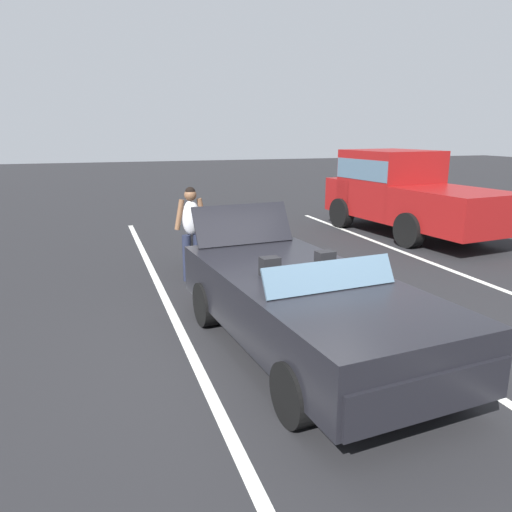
{
  "coord_description": "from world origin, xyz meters",
  "views": [
    {
      "loc": [
        4.93,
        -2.28,
        2.56
      ],
      "look_at": [
        -1.81,
        -0.0,
        0.75
      ],
      "focal_mm": 34.33,
      "sensor_mm": 36.0,
      "label": 1
    }
  ],
  "objects_px": {
    "suitcase_medium_bright": "(224,255)",
    "traveler_person": "(191,228)",
    "parked_pickup_truck_near": "(402,191)",
    "suitcase_large_black": "(199,248)",
    "suitcase_small_carryon": "(255,247)",
    "convertible_car": "(314,311)"
  },
  "relations": [
    {
      "from": "suitcase_medium_bright",
      "to": "traveler_person",
      "type": "height_order",
      "value": "traveler_person"
    },
    {
      "from": "traveler_person",
      "to": "parked_pickup_truck_near",
      "type": "xyz_separation_m",
      "value": [
        -2.37,
        5.91,
        0.18
      ]
    },
    {
      "from": "suitcase_large_black",
      "to": "suitcase_small_carryon",
      "type": "bearing_deg",
      "value": -179.07
    },
    {
      "from": "convertible_car",
      "to": "suitcase_medium_bright",
      "type": "relative_size",
      "value": 4.93
    },
    {
      "from": "convertible_car",
      "to": "suitcase_small_carryon",
      "type": "xyz_separation_m",
      "value": [
        -4.59,
        0.83,
        -0.34
      ]
    },
    {
      "from": "convertible_car",
      "to": "suitcase_small_carryon",
      "type": "relative_size",
      "value": 6.21
    },
    {
      "from": "convertible_car",
      "to": "suitcase_large_black",
      "type": "relative_size",
      "value": 4.17
    },
    {
      "from": "suitcase_large_black",
      "to": "traveler_person",
      "type": "xyz_separation_m",
      "value": [
        0.88,
        -0.3,
        0.56
      ]
    },
    {
      "from": "suitcase_medium_bright",
      "to": "parked_pickup_truck_near",
      "type": "distance_m",
      "value": 5.65
    },
    {
      "from": "suitcase_small_carryon",
      "to": "parked_pickup_truck_near",
      "type": "relative_size",
      "value": 0.13
    },
    {
      "from": "suitcase_large_black",
      "to": "traveler_person",
      "type": "bearing_deg",
      "value": 63.59
    },
    {
      "from": "suitcase_medium_bright",
      "to": "suitcase_small_carryon",
      "type": "bearing_deg",
      "value": 82.82
    },
    {
      "from": "suitcase_large_black",
      "to": "parked_pickup_truck_near",
      "type": "height_order",
      "value": "parked_pickup_truck_near"
    },
    {
      "from": "suitcase_small_carryon",
      "to": "parked_pickup_truck_near",
      "type": "xyz_separation_m",
      "value": [
        -1.31,
        4.39,
        0.86
      ]
    },
    {
      "from": "suitcase_large_black",
      "to": "suitcase_medium_bright",
      "type": "height_order",
      "value": "suitcase_large_black"
    },
    {
      "from": "convertible_car",
      "to": "suitcase_small_carryon",
      "type": "bearing_deg",
      "value": 164.9
    },
    {
      "from": "suitcase_medium_bright",
      "to": "parked_pickup_truck_near",
      "type": "relative_size",
      "value": 0.17
    },
    {
      "from": "convertible_car",
      "to": "suitcase_medium_bright",
      "type": "xyz_separation_m",
      "value": [
        -3.93,
        -0.01,
        -0.28
      ]
    },
    {
      "from": "convertible_car",
      "to": "parked_pickup_truck_near",
      "type": "distance_m",
      "value": 7.9
    },
    {
      "from": "suitcase_small_carryon",
      "to": "parked_pickup_truck_near",
      "type": "distance_m",
      "value": 4.66
    },
    {
      "from": "suitcase_small_carryon",
      "to": "traveler_person",
      "type": "bearing_deg",
      "value": -81.49
    },
    {
      "from": "suitcase_medium_bright",
      "to": "convertible_car",
      "type": "bearing_deg",
      "value": -45.06
    }
  ]
}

